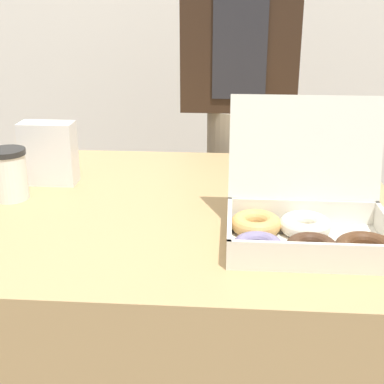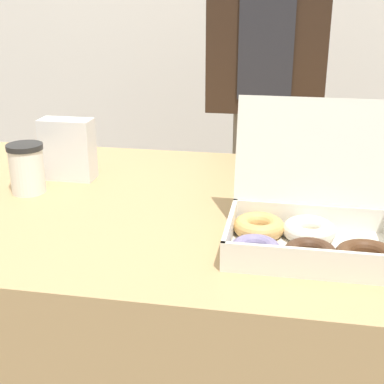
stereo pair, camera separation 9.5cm
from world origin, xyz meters
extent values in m
cube|color=tan|center=(0.00, 0.00, 0.39)|extent=(1.15, 0.81, 0.77)
cube|color=silver|center=(0.35, -0.19, 0.78)|extent=(0.29, 0.20, 0.01)
cube|color=silver|center=(0.21, -0.19, 0.80)|extent=(0.01, 0.20, 0.05)
cube|color=silver|center=(0.35, -0.29, 0.80)|extent=(0.29, 0.01, 0.05)
cube|color=silver|center=(0.35, -0.09, 0.80)|extent=(0.29, 0.01, 0.05)
cube|color=silver|center=(0.35, -0.07, 0.92)|extent=(0.29, 0.05, 0.20)
torus|color=slate|center=(0.26, -0.24, 0.79)|extent=(0.11, 0.11, 0.03)
torus|color=tan|center=(0.26, -0.14, 0.79)|extent=(0.14, 0.14, 0.03)
torus|color=#422819|center=(0.35, -0.24, 0.79)|extent=(0.10, 0.10, 0.03)
torus|color=silver|center=(0.35, -0.14, 0.79)|extent=(0.12, 0.12, 0.03)
torus|color=#4C2D19|center=(0.44, -0.24, 0.79)|extent=(0.14, 0.14, 0.03)
cylinder|color=silver|center=(-0.28, 0.01, 0.82)|extent=(0.08, 0.08, 0.10)
cylinder|color=black|center=(-0.28, 0.01, 0.88)|extent=(0.08, 0.08, 0.01)
cube|color=silver|center=(-0.23, 0.12, 0.85)|extent=(0.13, 0.06, 0.15)
cylinder|color=gray|center=(0.22, 0.58, 0.43)|extent=(0.19, 0.19, 0.87)
cube|color=black|center=(0.22, 0.58, 1.15)|extent=(0.35, 0.16, 0.56)
cube|color=#232328|center=(0.22, 0.49, 1.10)|extent=(0.16, 0.01, 0.36)
camera|label=1|loc=(0.21, -1.08, 1.21)|focal=50.00mm
camera|label=2|loc=(0.30, -1.07, 1.21)|focal=50.00mm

